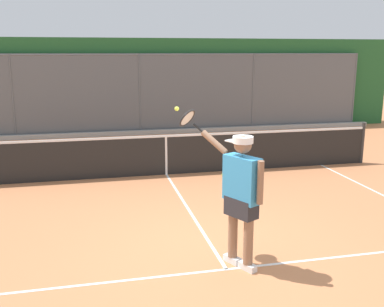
{
  "coord_description": "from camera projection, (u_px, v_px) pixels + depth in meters",
  "views": [
    {
      "loc": [
        1.66,
        5.81,
        2.87
      ],
      "look_at": [
        -0.08,
        -1.92,
        1.05
      ],
      "focal_mm": 41.58,
      "sensor_mm": 36.0,
      "label": 1
    }
  ],
  "objects": [
    {
      "name": "ground_plane",
      "position": [
        215.0,
        252.0,
        6.52
      ],
      "size": [
        60.0,
        60.0,
        0.0
      ],
      "primitive_type": "plane",
      "color": "#C67A4C"
    },
    {
      "name": "court_line_markings",
      "position": [
        234.0,
        282.0,
        5.67
      ],
      "size": [
        8.18,
        8.9,
        0.01
      ],
      "color": "white",
      "rests_on": "ground"
    },
    {
      "name": "fence_backdrop",
      "position": [
        138.0,
        86.0,
        16.14
      ],
      "size": [
        19.81,
        1.37,
        3.34
      ],
      "color": "#565B60",
      "rests_on": "ground"
    },
    {
      "name": "tennis_net",
      "position": [
        166.0,
        154.0,
        10.52
      ],
      "size": [
        10.51,
        0.09,
        1.07
      ],
      "color": "#2D2D2D",
      "rests_on": "ground"
    },
    {
      "name": "tennis_player",
      "position": [
        240.0,
        190.0,
        5.86
      ],
      "size": [
        0.96,
        1.21,
        2.11
      ],
      "rotation": [
        0.0,
        0.0,
        -1.09
      ],
      "color": "silver",
      "rests_on": "ground"
    },
    {
      "name": "tennis_ball_mid_court",
      "position": [
        223.0,
        175.0,
        10.49
      ],
      "size": [
        0.07,
        0.07,
        0.07
      ],
      "primitive_type": "sphere",
      "color": "#C1D138",
      "rests_on": "ground"
    },
    {
      "name": "tennis_ball_near_net",
      "position": [
        237.0,
        212.0,
        8.07
      ],
      "size": [
        0.07,
        0.07,
        0.07
      ],
      "primitive_type": "sphere",
      "color": "#D6E042",
      "rests_on": "ground"
    }
  ]
}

